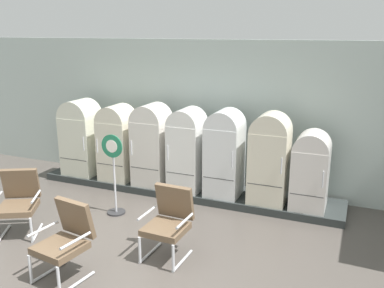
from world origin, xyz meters
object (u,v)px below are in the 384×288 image
(refrigerator_2, at_px, (152,142))
(refrigerator_6, at_px, (311,168))
(armchair_center, at_px, (66,237))
(refrigerator_4, at_px, (224,150))
(refrigerator_5, at_px, (270,156))
(armchair_right, at_px, (169,219))
(refrigerator_0, at_px, (81,135))
(armchair_left, at_px, (19,200))
(sign_stand, at_px, (114,178))
(refrigerator_1, at_px, (117,140))
(refrigerator_3, at_px, (187,147))

(refrigerator_2, distance_m, refrigerator_6, 3.05)
(refrigerator_2, bearing_deg, armchair_center, -82.93)
(refrigerator_4, xyz_separation_m, refrigerator_5, (0.84, -0.03, 0.00))
(refrigerator_6, xyz_separation_m, armchair_right, (-1.66, -2.14, -0.30))
(refrigerator_6, xyz_separation_m, armchair_center, (-2.66, -3.12, -0.30))
(refrigerator_0, distance_m, armchair_left, 2.51)
(refrigerator_5, height_order, sign_stand, refrigerator_5)
(refrigerator_0, distance_m, refrigerator_6, 4.73)
(refrigerator_2, height_order, refrigerator_5, refrigerator_5)
(refrigerator_4, xyz_separation_m, armchair_center, (-1.11, -3.13, -0.44))
(armchair_left, bearing_deg, armchair_right, 6.03)
(refrigerator_1, height_order, refrigerator_5, refrigerator_5)
(refrigerator_3, xyz_separation_m, refrigerator_6, (2.30, -0.02, -0.13))
(refrigerator_1, distance_m, armchair_center, 3.36)
(refrigerator_4, xyz_separation_m, armchair_left, (-2.60, -2.42, -0.44))
(refrigerator_6, bearing_deg, refrigerator_4, 179.45)
(refrigerator_6, distance_m, armchair_left, 4.81)
(armchair_right, bearing_deg, sign_stand, 148.62)
(refrigerator_3, height_order, refrigerator_5, refrigerator_5)
(refrigerator_6, relative_size, armchair_right, 1.34)
(refrigerator_4, relative_size, armchair_left, 1.59)
(refrigerator_1, xyz_separation_m, armchair_center, (1.18, -3.12, -0.41))
(refrigerator_0, height_order, refrigerator_3, refrigerator_0)
(refrigerator_6, height_order, armchair_left, refrigerator_6)
(armchair_left, bearing_deg, refrigerator_4, 42.90)
(refrigerator_5, xyz_separation_m, sign_stand, (-2.43, -1.22, -0.35))
(refrigerator_2, height_order, armchair_left, refrigerator_2)
(refrigerator_5, relative_size, armchair_left, 1.60)
(refrigerator_4, height_order, refrigerator_5, refrigerator_5)
(refrigerator_4, distance_m, armchair_left, 3.58)
(refrigerator_0, height_order, refrigerator_5, refrigerator_5)
(refrigerator_5, distance_m, refrigerator_6, 0.72)
(armchair_left, bearing_deg, refrigerator_3, 52.58)
(refrigerator_3, xyz_separation_m, armchair_right, (0.64, -2.16, -0.43))
(refrigerator_2, bearing_deg, refrigerator_3, 0.40)
(armchair_left, distance_m, armchair_center, 1.65)
(armchair_left, bearing_deg, refrigerator_5, 34.75)
(refrigerator_0, bearing_deg, refrigerator_2, 0.27)
(sign_stand, bearing_deg, refrigerator_4, 38.31)
(refrigerator_0, height_order, armchair_center, refrigerator_0)
(refrigerator_1, xyz_separation_m, armchair_left, (-0.31, -2.40, -0.41))
(refrigerator_3, bearing_deg, armchair_left, -127.42)
(refrigerator_2, relative_size, armchair_center, 1.59)
(refrigerator_4, bearing_deg, refrigerator_2, -179.91)
(armchair_left, relative_size, armchair_right, 1.00)
(refrigerator_3, distance_m, armchair_center, 3.19)
(refrigerator_1, relative_size, refrigerator_4, 0.96)
(refrigerator_0, height_order, refrigerator_4, refrigerator_4)
(refrigerator_1, relative_size, armchair_right, 1.52)
(refrigerator_0, bearing_deg, refrigerator_3, 0.31)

